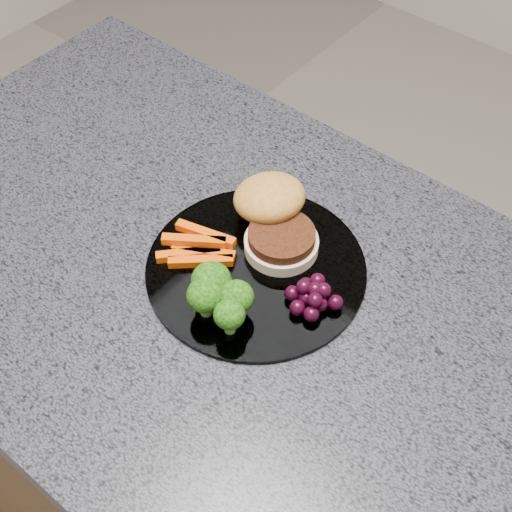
% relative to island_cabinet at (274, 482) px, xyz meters
% --- Properties ---
extents(island_cabinet, '(1.20, 0.60, 0.86)m').
position_rel_island_cabinet_xyz_m(island_cabinet, '(0.00, 0.00, 0.00)').
color(island_cabinet, brown).
rests_on(island_cabinet, ground).
extents(countertop, '(1.20, 0.60, 0.04)m').
position_rel_island_cabinet_xyz_m(countertop, '(0.00, 0.00, 0.45)').
color(countertop, '#45454E').
rests_on(countertop, island_cabinet).
extents(plate, '(0.26, 0.26, 0.01)m').
position_rel_island_cabinet_xyz_m(plate, '(-0.06, 0.03, 0.47)').
color(plate, white).
rests_on(plate, countertop).
extents(burger, '(0.16, 0.14, 0.05)m').
position_rel_island_cabinet_xyz_m(burger, '(-0.09, 0.09, 0.50)').
color(burger, beige).
rests_on(burger, plate).
extents(carrot_sticks, '(0.09, 0.08, 0.02)m').
position_rel_island_cabinet_xyz_m(carrot_sticks, '(-0.13, 0.01, 0.48)').
color(carrot_sticks, '#DC4B03').
rests_on(carrot_sticks, plate).
extents(broccoli, '(0.08, 0.06, 0.05)m').
position_rel_island_cabinet_xyz_m(broccoli, '(-0.06, -0.04, 0.51)').
color(broccoli, olive).
rests_on(broccoli, plate).
extents(grape_bunch, '(0.06, 0.05, 0.03)m').
position_rel_island_cabinet_xyz_m(grape_bunch, '(0.02, 0.03, 0.49)').
color(grape_bunch, black).
rests_on(grape_bunch, plate).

